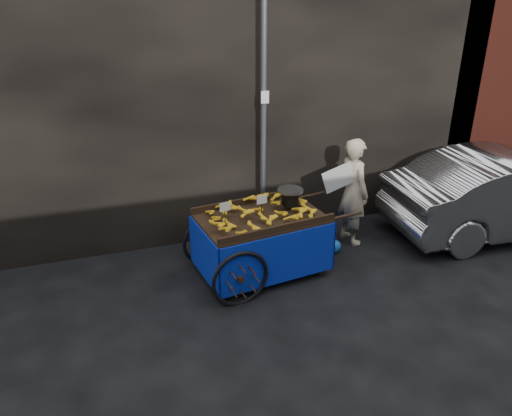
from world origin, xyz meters
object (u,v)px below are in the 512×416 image
object	(u,v)px
plastic_bag	(334,246)
banana_cart	(258,224)
vendor	(353,191)
parked_car	(511,193)

from	to	relation	value
plastic_bag	banana_cart	bearing A→B (deg)	-171.66
banana_cart	plastic_bag	world-z (taller)	banana_cart
vendor	parked_car	distance (m)	2.79
vendor	parked_car	xyz separation A→B (m)	(2.74, -0.50, -0.18)
banana_cart	plastic_bag	xyz separation A→B (m)	(1.34, 0.20, -0.71)
plastic_bag	vendor	bearing A→B (deg)	34.64
banana_cart	parked_car	size ratio (longest dim) A/B	0.60
banana_cart	plastic_bag	distance (m)	1.53
banana_cart	parked_car	xyz separation A→B (m)	(4.52, 0.00, -0.11)
banana_cart	vendor	bearing A→B (deg)	8.09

